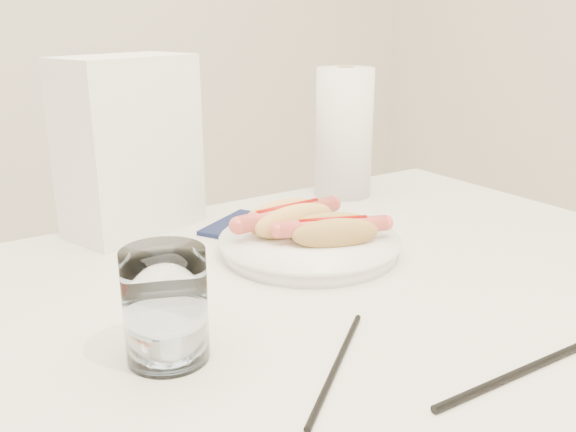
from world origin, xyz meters
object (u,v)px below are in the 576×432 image
napkin_box (130,146)px  hotdog_left (288,219)px  table (293,344)px  hotdog_right (333,231)px  water_glass (166,305)px  paper_towel_roll (344,133)px  plate (310,246)px

napkin_box → hotdog_left: bearing=-69.8°
table → hotdog_right: (0.12, 0.08, 0.10)m
hotdog_left → water_glass: bearing=-147.6°
water_glass → table: bearing=13.1°
hotdog_left → paper_towel_roll: (0.24, 0.17, 0.08)m
hotdog_left → napkin_box: bearing=125.4°
hotdog_right → napkin_box: bearing=146.1°
paper_towel_roll → napkin_box: bearing=176.7°
napkin_box → paper_towel_roll: napkin_box is taller
hotdog_right → paper_towel_roll: bearing=71.0°
water_glass → napkin_box: (0.11, 0.39, 0.08)m
hotdog_left → plate: bearing=-79.1°
table → napkin_box: size_ratio=4.49×
plate → water_glass: (-0.28, -0.15, 0.05)m
table → napkin_box: (-0.06, 0.35, 0.19)m
water_glass → paper_towel_roll: paper_towel_roll is taller
table → hotdog_right: bearing=33.6°
plate → paper_towel_roll: paper_towel_roll is taller
table → water_glass: water_glass is taller
plate → water_glass: size_ratio=2.19×
hotdog_left → paper_towel_roll: size_ratio=0.73×
hotdog_left → napkin_box: size_ratio=0.64×
table → plate: bearing=47.0°
hotdog_right → plate: bearing=138.1°
napkin_box → water_glass: bearing=-124.4°
table → hotdog_left: 0.21m
hotdog_right → paper_towel_roll: (0.21, 0.25, 0.08)m
paper_towel_roll → hotdog_left: bearing=-143.9°
hotdog_right → paper_towel_roll: size_ratio=0.64×
water_glass → napkin_box: 0.41m
plate → hotdog_left: 0.05m
plate → hotdog_right: hotdog_right is taller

